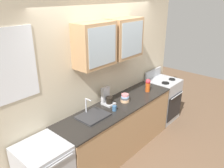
{
  "coord_description": "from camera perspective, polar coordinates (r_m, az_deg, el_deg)",
  "views": [
    {
      "loc": [
        -2.63,
        -2.16,
        2.67
      ],
      "look_at": [
        -0.16,
        0.0,
        1.34
      ],
      "focal_mm": 36.66,
      "sensor_mm": 36.0,
      "label": 1
    }
  ],
  "objects": [
    {
      "name": "ground_plane",
      "position": [
        4.32,
        1.46,
        -16.06
      ],
      "size": [
        10.0,
        10.0,
        0.0
      ],
      "primitive_type": "plane",
      "color": "brown"
    },
    {
      "name": "back_wall_unit",
      "position": [
        3.82,
        -2.22,
        3.27
      ],
      "size": [
        4.06,
        0.42,
        2.63
      ],
      "color": "beige",
      "rests_on": "ground_plane"
    },
    {
      "name": "counter",
      "position": [
        4.06,
        1.52,
        -10.98
      ],
      "size": [
        2.38,
        0.64,
        0.91
      ],
      "color": "#A87F56",
      "rests_on": "ground_plane"
    },
    {
      "name": "stove_range",
      "position": [
        5.18,
        12.43,
        -3.73
      ],
      "size": [
        0.63,
        0.64,
        1.09
      ],
      "color": "#ADAFB5",
      "rests_on": "ground_plane"
    },
    {
      "name": "sink_faucet",
      "position": [
        3.49,
        -4.79,
        -7.84
      ],
      "size": [
        0.45,
        0.36,
        0.27
      ],
      "color": "#2D2D30",
      "rests_on": "counter"
    },
    {
      "name": "bowl_stack",
      "position": [
        3.93,
        3.19,
        -3.5
      ],
      "size": [
        0.15,
        0.15,
        0.14
      ],
      "color": "#E0AD7F",
      "rests_on": "counter"
    },
    {
      "name": "vase",
      "position": [
        4.34,
        8.92,
        -0.26
      ],
      "size": [
        0.09,
        0.09,
        0.25
      ],
      "color": "#BF4C19",
      "rests_on": "counter"
    },
    {
      "name": "cup_near_sink",
      "position": [
        3.64,
        0.6,
        -6.05
      ],
      "size": [
        0.1,
        0.07,
        0.08
      ],
      "color": "#38608C",
      "rests_on": "counter"
    },
    {
      "name": "coffee_maker",
      "position": [
        3.82,
        -1.23,
        -3.53
      ],
      "size": [
        0.17,
        0.2,
        0.29
      ],
      "color": "#B7B7BC",
      "rests_on": "counter"
    }
  ]
}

